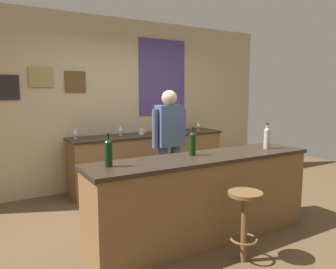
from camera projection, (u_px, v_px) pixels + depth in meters
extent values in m
plane|color=brown|center=(183.00, 225.00, 3.89)|extent=(10.00, 10.00, 0.00)
cube|color=tan|center=(117.00, 104.00, 5.43)|extent=(6.00, 0.06, 2.80)
cube|color=black|center=(4.00, 87.00, 4.50)|extent=(0.40, 0.02, 0.35)
cube|color=#997F4C|center=(41.00, 77.00, 4.73)|extent=(0.35, 0.02, 0.29)
cube|color=brown|center=(75.00, 82.00, 4.99)|extent=(0.32, 0.02, 0.32)
cube|color=#4C3D7F|center=(163.00, 78.00, 5.78)|extent=(0.93, 0.02, 1.33)
cube|color=brown|center=(204.00, 200.00, 3.49)|extent=(2.54, 0.57, 0.88)
cube|color=#2D2319|center=(204.00, 158.00, 3.43)|extent=(2.59, 0.60, 0.04)
cube|color=brown|center=(149.00, 161.00, 5.44)|extent=(2.61, 0.53, 0.86)
cube|color=#2D2319|center=(149.00, 135.00, 5.38)|extent=(2.67, 0.56, 0.04)
cylinder|color=#384766|center=(175.00, 175.00, 4.53)|extent=(0.13, 0.13, 0.86)
cylinder|color=#384766|center=(163.00, 177.00, 4.43)|extent=(0.13, 0.13, 0.86)
cube|color=#3F517A|center=(169.00, 126.00, 4.39)|extent=(0.36, 0.20, 0.56)
sphere|color=tan|center=(169.00, 98.00, 4.34)|extent=(0.21, 0.21, 0.21)
cylinder|color=#3F517A|center=(183.00, 127.00, 4.50)|extent=(0.08, 0.08, 0.52)
cylinder|color=#3F517A|center=(155.00, 129.00, 4.28)|extent=(0.08, 0.08, 0.52)
cylinder|color=brown|center=(244.00, 229.00, 3.03)|extent=(0.06, 0.06, 0.65)
torus|color=brown|center=(244.00, 239.00, 3.04)|extent=(0.26, 0.26, 0.02)
cylinder|color=brown|center=(245.00, 194.00, 2.98)|extent=(0.32, 0.32, 0.03)
cylinder|color=black|center=(108.00, 156.00, 2.93)|extent=(0.07, 0.07, 0.20)
sphere|color=black|center=(108.00, 144.00, 2.92)|extent=(0.07, 0.07, 0.07)
cylinder|color=black|center=(108.00, 140.00, 2.91)|extent=(0.03, 0.03, 0.09)
cylinder|color=black|center=(108.00, 134.00, 2.91)|extent=(0.03, 0.03, 0.02)
cylinder|color=black|center=(192.00, 146.00, 3.45)|extent=(0.07, 0.07, 0.20)
sphere|color=black|center=(192.00, 136.00, 3.44)|extent=(0.07, 0.07, 0.07)
cylinder|color=black|center=(193.00, 133.00, 3.44)|extent=(0.03, 0.03, 0.09)
cylinder|color=black|center=(193.00, 128.00, 3.43)|extent=(0.03, 0.03, 0.02)
cylinder|color=#999E99|center=(267.00, 140.00, 3.88)|extent=(0.07, 0.07, 0.20)
sphere|color=#999E99|center=(267.00, 131.00, 3.86)|extent=(0.07, 0.07, 0.07)
cylinder|color=#999E99|center=(267.00, 128.00, 3.86)|extent=(0.03, 0.03, 0.09)
cylinder|color=black|center=(267.00, 124.00, 3.85)|extent=(0.03, 0.03, 0.02)
cylinder|color=silver|center=(75.00, 139.00, 4.83)|extent=(0.06, 0.06, 0.00)
cylinder|color=silver|center=(75.00, 136.00, 4.82)|extent=(0.01, 0.01, 0.07)
cone|color=silver|center=(75.00, 131.00, 4.81)|extent=(0.07, 0.07, 0.08)
cylinder|color=silver|center=(120.00, 135.00, 5.20)|extent=(0.06, 0.06, 0.00)
cylinder|color=silver|center=(120.00, 133.00, 5.19)|extent=(0.01, 0.01, 0.07)
cone|color=silver|center=(120.00, 128.00, 5.18)|extent=(0.07, 0.07, 0.08)
cylinder|color=silver|center=(174.00, 132.00, 5.62)|extent=(0.06, 0.06, 0.00)
cylinder|color=silver|center=(174.00, 130.00, 5.61)|extent=(0.01, 0.01, 0.07)
cone|color=silver|center=(174.00, 125.00, 5.60)|extent=(0.07, 0.07, 0.08)
cylinder|color=silver|center=(182.00, 131.00, 5.77)|extent=(0.06, 0.06, 0.00)
cylinder|color=silver|center=(182.00, 129.00, 5.76)|extent=(0.01, 0.01, 0.07)
cone|color=silver|center=(182.00, 124.00, 5.76)|extent=(0.07, 0.07, 0.08)
cylinder|color=silver|center=(198.00, 130.00, 5.86)|extent=(0.06, 0.06, 0.00)
cylinder|color=silver|center=(198.00, 128.00, 5.86)|extent=(0.01, 0.01, 0.07)
cone|color=silver|center=(198.00, 124.00, 5.85)|extent=(0.07, 0.07, 0.08)
cylinder|color=silver|center=(141.00, 132.00, 5.27)|extent=(0.08, 0.08, 0.09)
torus|color=silver|center=(144.00, 131.00, 5.30)|extent=(0.06, 0.01, 0.06)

